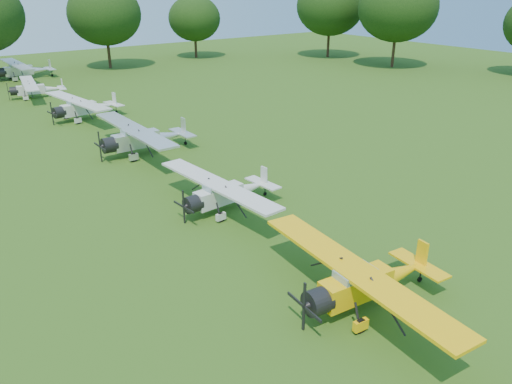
# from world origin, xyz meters

# --- Properties ---
(ground) EXTENTS (160.00, 160.00, 0.00)m
(ground) POSITION_xyz_m (0.00, 0.00, 0.00)
(ground) COLOR #2D4F13
(ground) RESTS_ON ground
(tree_belt) EXTENTS (137.36, 130.27, 14.52)m
(tree_belt) POSITION_xyz_m (3.57, 0.16, 8.03)
(tree_belt) COLOR #322113
(tree_belt) RESTS_ON ground
(aircraft_2) EXTENTS (6.75, 10.74, 2.11)m
(aircraft_2) POSITION_xyz_m (-0.13, -7.64, 1.23)
(aircraft_2) COLOR yellow
(aircraft_2) RESTS_ON ground
(aircraft_3) EXTENTS (6.23, 9.93, 1.95)m
(aircraft_3) POSITION_xyz_m (0.46, 3.56, 1.14)
(aircraft_3) COLOR silver
(aircraft_3) RESTS_ON ground
(aircraft_4) EXTENTS (7.36, 11.68, 2.31)m
(aircraft_4) POSITION_xyz_m (1.02, 15.85, 1.35)
(aircraft_4) COLOR silver
(aircraft_4) RESTS_ON ground
(aircraft_5) EXTENTS (6.85, 10.88, 2.14)m
(aircraft_5) POSITION_xyz_m (0.89, 28.73, 1.25)
(aircraft_5) COLOR silver
(aircraft_5) RESTS_ON ground
(aircraft_6) EXTENTS (6.17, 9.77, 1.92)m
(aircraft_6) POSITION_xyz_m (-0.34, 41.33, 1.12)
(aircraft_6) COLOR silver
(aircraft_6) RESTS_ON ground
(aircraft_7) EXTENTS (7.44, 11.82, 2.34)m
(aircraft_7) POSITION_xyz_m (1.45, 54.28, 1.37)
(aircraft_7) COLOR silver
(aircraft_7) RESTS_ON ground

